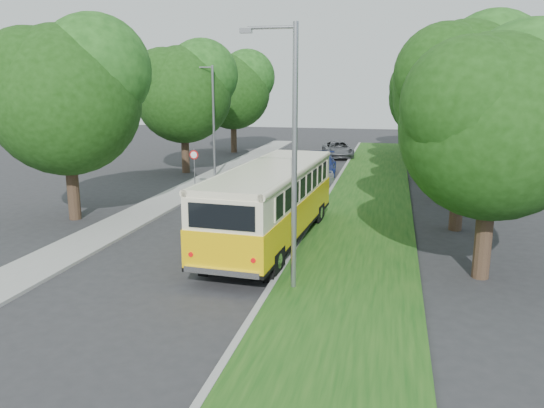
% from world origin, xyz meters
% --- Properties ---
extents(ground, '(120.00, 120.00, 0.00)m').
position_xyz_m(ground, '(0.00, 0.00, 0.00)').
color(ground, '#2A2A2C').
rests_on(ground, ground).
extents(curb, '(0.20, 70.00, 0.15)m').
position_xyz_m(curb, '(3.60, 5.00, 0.07)').
color(curb, gray).
rests_on(curb, ground).
extents(grass_verge, '(4.50, 70.00, 0.13)m').
position_xyz_m(grass_verge, '(5.95, 5.00, 0.07)').
color(grass_verge, '#154612').
rests_on(grass_verge, ground).
extents(sidewalk, '(2.20, 70.00, 0.12)m').
position_xyz_m(sidewalk, '(-4.80, 5.00, 0.06)').
color(sidewalk, gray).
rests_on(sidewalk, ground).
extents(treeline, '(24.27, 41.91, 9.46)m').
position_xyz_m(treeline, '(3.15, 17.99, 5.93)').
color(treeline, '#332319').
rests_on(treeline, ground).
extents(lamppost_near, '(1.71, 0.16, 8.00)m').
position_xyz_m(lamppost_near, '(4.21, -2.50, 4.37)').
color(lamppost_near, gray).
rests_on(lamppost_near, ground).
extents(lamppost_far, '(1.71, 0.16, 7.50)m').
position_xyz_m(lamppost_far, '(-4.70, 16.00, 4.12)').
color(lamppost_far, gray).
rests_on(lamppost_far, ground).
extents(warning_sign, '(0.56, 0.10, 2.50)m').
position_xyz_m(warning_sign, '(-4.50, 11.98, 1.71)').
color(warning_sign, gray).
rests_on(warning_sign, ground).
extents(vintage_bus, '(3.45, 10.98, 3.22)m').
position_xyz_m(vintage_bus, '(2.53, 2.17, 1.61)').
color(vintage_bus, yellow).
rests_on(vintage_bus, ground).
extents(car_silver, '(2.50, 4.01, 1.27)m').
position_xyz_m(car_silver, '(2.45, 13.95, 0.64)').
color(car_silver, '#B2B1B6').
rests_on(car_silver, ground).
extents(car_white, '(1.73, 4.61, 1.50)m').
position_xyz_m(car_white, '(1.56, 12.22, 0.75)').
color(car_white, silver).
rests_on(car_white, ground).
extents(car_blue, '(2.60, 5.44, 1.53)m').
position_xyz_m(car_blue, '(2.25, 18.59, 0.77)').
color(car_blue, navy).
rests_on(car_blue, ground).
extents(car_grey, '(3.45, 5.43, 1.40)m').
position_xyz_m(car_grey, '(2.42, 28.68, 0.70)').
color(car_grey, '#585A60').
rests_on(car_grey, ground).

